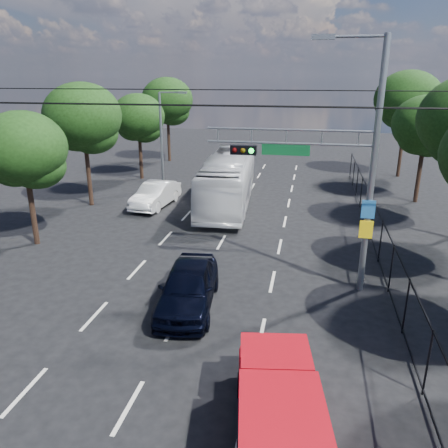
% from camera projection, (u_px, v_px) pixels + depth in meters
% --- Properties ---
extents(ground, '(120.00, 120.00, 0.00)m').
position_uv_depth(ground, '(129.00, 407.00, 11.33)').
color(ground, black).
rests_on(ground, ground).
extents(lane_markings, '(6.12, 38.00, 0.01)m').
position_uv_depth(lane_markings, '(228.00, 229.00, 24.32)').
color(lane_markings, beige).
rests_on(lane_markings, ground).
extents(signal_mast, '(6.43, 0.39, 9.50)m').
position_uv_depth(signal_mast, '(339.00, 159.00, 16.07)').
color(signal_mast, slate).
rests_on(signal_mast, ground).
extents(streetlight_left, '(2.09, 0.22, 7.08)m').
position_uv_depth(streetlight_left, '(163.00, 136.00, 31.63)').
color(streetlight_left, slate).
rests_on(streetlight_left, ground).
extents(utility_wires, '(22.00, 5.04, 0.74)m').
position_uv_depth(utility_wires, '(205.00, 100.00, 17.18)').
color(utility_wires, black).
rests_on(utility_wires, ground).
extents(fence_right, '(0.06, 34.03, 2.00)m').
position_uv_depth(fence_right, '(377.00, 232.00, 20.89)').
color(fence_right, black).
rests_on(fence_right, ground).
extents(tree_right_d, '(4.32, 4.32, 7.02)m').
position_uv_depth(tree_right_d, '(426.00, 129.00, 28.08)').
color(tree_right_d, black).
rests_on(tree_right_d, ground).
extents(tree_right_e, '(5.28, 5.28, 8.58)m').
position_uv_depth(tree_right_e, '(407.00, 104.00, 35.11)').
color(tree_right_e, black).
rests_on(tree_right_e, ground).
extents(tree_left_b, '(4.08, 4.08, 6.63)m').
position_uv_depth(tree_left_b, '(25.00, 154.00, 20.84)').
color(tree_left_b, black).
rests_on(tree_left_b, ground).
extents(tree_left_c, '(4.80, 4.80, 7.80)m').
position_uv_depth(tree_left_c, '(84.00, 122.00, 27.18)').
color(tree_left_c, black).
rests_on(tree_left_c, ground).
extents(tree_left_d, '(4.20, 4.20, 6.83)m').
position_uv_depth(tree_left_d, '(139.00, 120.00, 34.75)').
color(tree_left_d, black).
rests_on(tree_left_d, ground).
extents(tree_left_e, '(4.92, 4.92, 7.99)m').
position_uv_depth(tree_left_e, '(168.00, 104.00, 41.94)').
color(tree_left_e, black).
rests_on(tree_left_e, ground).
extents(red_pickup, '(2.52, 5.19, 1.86)m').
position_uv_depth(red_pickup, '(278.00, 409.00, 9.89)').
color(red_pickup, black).
rests_on(red_pickup, ground).
extents(navy_hatchback, '(2.47, 5.03, 1.65)m').
position_uv_depth(navy_hatchback, '(188.00, 287.00, 15.98)').
color(navy_hatchback, black).
rests_on(navy_hatchback, ground).
extents(white_bus, '(3.63, 11.90, 3.27)m').
position_uv_depth(white_bus, '(228.00, 180.00, 28.55)').
color(white_bus, silver).
rests_on(white_bus, ground).
extents(white_van, '(2.12, 4.91, 1.57)m').
position_uv_depth(white_van, '(156.00, 195.00, 28.36)').
color(white_van, silver).
rests_on(white_van, ground).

